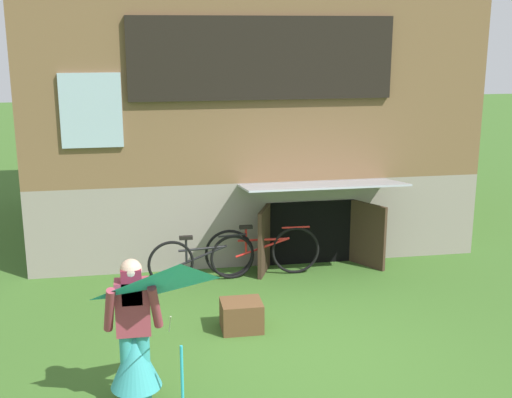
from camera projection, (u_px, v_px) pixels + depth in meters
ground_plane at (306, 349)px, 8.07m from camera, size 60.00×60.00×0.00m
log_house at (237, 86)px, 12.89m from camera, size 7.35×6.60×5.38m
person at (135, 346)px, 6.70m from camera, size 0.61×0.52×1.58m
kite at (182, 310)px, 6.07m from camera, size 1.15×1.20×1.57m
bicycle_red at (262, 251)px, 10.42m from camera, size 1.81×0.11×0.82m
bicycle_black at (202, 259)px, 10.13m from camera, size 1.65×0.27×0.76m
wooden_crate at (241, 315)px, 8.56m from camera, size 0.52×0.44×0.38m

